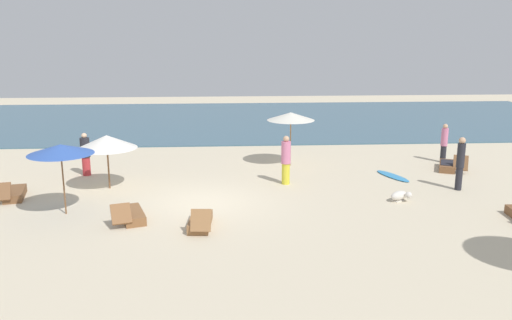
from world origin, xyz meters
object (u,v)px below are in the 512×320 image
lounger_4 (200,222)px  surfboard (393,176)px  umbrella_1 (291,116)px  person_1 (460,163)px  umbrella_0 (107,142)px  dog (400,196)px  lounger_3 (448,166)px  person_0 (286,160)px  umbrella_3 (61,149)px  lounger_1 (14,194)px  person_3 (444,143)px  lounger_2 (132,215)px  person_2 (86,154)px

lounger_4 → surfboard: 9.00m
umbrella_1 → person_1: 6.99m
umbrella_0 → dog: bearing=-11.9°
lounger_4 → dog: lounger_4 is taller
lounger_3 → person_0: size_ratio=0.95×
umbrella_3 → lounger_4: umbrella_3 is taller
lounger_1 → person_3: bearing=14.0°
umbrella_3 → lounger_3: (14.31, 4.63, -1.91)m
umbrella_0 → lounger_3: size_ratio=1.24×
umbrella_3 → surfboard: (11.67, 3.70, -2.05)m
umbrella_3 → lounger_4: (4.29, -1.45, -1.92)m
umbrella_1 → lounger_1: 11.03m
person_0 → person_1: bearing=-10.5°
person_3 → surfboard: size_ratio=0.88×
lounger_3 → lounger_2: bearing=-156.2°
umbrella_3 → surfboard: size_ratio=1.15×
dog → lounger_1: bearing=175.2°
lounger_2 → lounger_1: bearing=150.9°
person_0 → person_3: bearing=22.3°
lounger_2 → person_0: person_0 is taller
umbrella_1 → umbrella_3: 9.72m
umbrella_3 → person_1: 13.65m
umbrella_1 → surfboard: size_ratio=1.18×
person_1 → dog: bearing=-155.1°
dog → person_2: bearing=160.6°
umbrella_0 → umbrella_1: size_ratio=0.94×
lounger_1 → lounger_2: bearing=-29.1°
lounger_2 → umbrella_0: bearing=111.5°
lounger_2 → umbrella_1: bearing=48.9°
person_3 → dog: (-3.66, -5.30, -0.69)m
dog → person_3: bearing=55.4°
lounger_3 → surfboard: size_ratio=0.90×
lounger_1 → umbrella_3: bearing=-37.7°
umbrella_3 → person_2: size_ratio=1.30×
lounger_2 → lounger_4: lounger_4 is taller
lounger_3 → person_1: person_1 is taller
person_0 → lounger_2: bearing=-144.5°
lounger_3 → person_2: size_ratio=1.02×
lounger_2 → surfboard: bearing=24.9°
umbrella_0 → umbrella_3: umbrella_3 is taller
person_2 → dog: size_ratio=2.24×
lounger_1 → person_2: bearing=59.0°
umbrella_0 → person_0: bearing=1.6°
person_2 → umbrella_0: bearing=-55.9°
lounger_2 → lounger_4: 2.24m
person_1 → umbrella_0: bearing=175.7°
umbrella_1 → person_0: bearing=-100.4°
umbrella_1 → person_0: umbrella_1 is taller
lounger_1 → person_3: (16.86, 4.19, 0.71)m
umbrella_0 → person_2: size_ratio=1.26×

